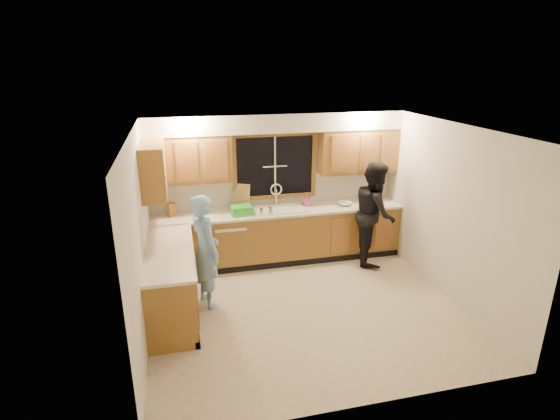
% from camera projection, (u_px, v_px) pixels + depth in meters
% --- Properties ---
extents(floor, '(4.20, 4.20, 0.00)m').
position_uv_depth(floor, '(305.00, 308.00, 6.13)').
color(floor, '#C4B697').
rests_on(floor, ground).
extents(ceiling, '(4.20, 4.20, 0.00)m').
position_uv_depth(ceiling, '(309.00, 129.00, 5.31)').
color(ceiling, silver).
extents(wall_back, '(4.20, 0.00, 4.20)m').
position_uv_depth(wall_back, '(275.00, 186.00, 7.47)').
color(wall_back, silver).
rests_on(wall_back, ground).
extents(wall_left, '(0.00, 3.80, 3.80)m').
position_uv_depth(wall_left, '(140.00, 239.00, 5.26)').
color(wall_left, silver).
rests_on(wall_left, ground).
extents(wall_right, '(0.00, 3.80, 3.80)m').
position_uv_depth(wall_right, '(449.00, 212.00, 6.19)').
color(wall_right, silver).
rests_on(wall_right, ground).
extents(base_cabinets_back, '(4.20, 0.60, 0.88)m').
position_uv_depth(base_cabinets_back, '(279.00, 236.00, 7.46)').
color(base_cabinets_back, olive).
rests_on(base_cabinets_back, ground).
extents(base_cabinets_left, '(0.60, 1.90, 0.88)m').
position_uv_depth(base_cabinets_left, '(171.00, 282.00, 5.91)').
color(base_cabinets_left, olive).
rests_on(base_cabinets_left, ground).
extents(countertop_back, '(4.20, 0.63, 0.04)m').
position_uv_depth(countertop_back, '(279.00, 211.00, 7.29)').
color(countertop_back, beige).
rests_on(countertop_back, base_cabinets_back).
extents(countertop_left, '(0.63, 1.90, 0.04)m').
position_uv_depth(countertop_left, '(170.00, 251.00, 5.76)').
color(countertop_left, beige).
rests_on(countertop_left, base_cabinets_left).
extents(upper_cabinets_left, '(1.35, 0.33, 0.75)m').
position_uv_depth(upper_cabinets_left, '(188.00, 159.00, 6.81)').
color(upper_cabinets_left, olive).
rests_on(upper_cabinets_left, wall_back).
extents(upper_cabinets_right, '(1.35, 0.33, 0.75)m').
position_uv_depth(upper_cabinets_right, '(358.00, 151.00, 7.44)').
color(upper_cabinets_right, olive).
rests_on(upper_cabinets_right, wall_back).
extents(upper_cabinets_return, '(0.33, 0.90, 0.75)m').
position_uv_depth(upper_cabinets_return, '(153.00, 170.00, 6.14)').
color(upper_cabinets_return, olive).
rests_on(upper_cabinets_return, wall_left).
extents(soffit, '(4.20, 0.35, 0.30)m').
position_uv_depth(soffit, '(277.00, 123.00, 6.95)').
color(soffit, white).
rests_on(soffit, wall_back).
extents(window_frame, '(1.44, 0.03, 1.14)m').
position_uv_depth(window_frame, '(275.00, 166.00, 7.35)').
color(window_frame, black).
rests_on(window_frame, wall_back).
extents(sink, '(0.86, 0.52, 0.57)m').
position_uv_depth(sink, '(279.00, 213.00, 7.32)').
color(sink, white).
rests_on(sink, countertop_back).
extents(dishwasher, '(0.60, 0.56, 0.82)m').
position_uv_depth(dishwasher, '(230.00, 243.00, 7.27)').
color(dishwasher, silver).
rests_on(dishwasher, floor).
extents(stove, '(0.58, 0.75, 0.90)m').
position_uv_depth(stove, '(171.00, 303.00, 5.38)').
color(stove, silver).
rests_on(stove, floor).
extents(man, '(0.57, 0.69, 1.62)m').
position_uv_depth(man, '(206.00, 251.00, 5.99)').
color(man, '#7DB1EC').
rests_on(man, floor).
extents(woman, '(0.89, 1.01, 1.74)m').
position_uv_depth(woman, '(374.00, 213.00, 7.30)').
color(woman, black).
rests_on(woman, floor).
extents(knife_block, '(0.15, 0.15, 0.22)m').
position_uv_depth(knife_block, '(171.00, 210.00, 6.98)').
color(knife_block, '#A0642C').
rests_on(knife_block, countertop_back).
extents(cutting_board, '(0.34, 0.23, 0.42)m').
position_uv_depth(cutting_board, '(240.00, 196.00, 7.30)').
color(cutting_board, tan).
rests_on(cutting_board, countertop_back).
extents(dish_crate, '(0.33, 0.31, 0.15)m').
position_uv_depth(dish_crate, '(241.00, 210.00, 7.07)').
color(dish_crate, green).
rests_on(dish_crate, countertop_back).
extents(soap_bottle, '(0.10, 0.10, 0.21)m').
position_uv_depth(soap_bottle, '(306.00, 200.00, 7.48)').
color(soap_bottle, '#D65189').
rests_on(soap_bottle, countertop_back).
extents(bowl, '(0.26, 0.26, 0.06)m').
position_uv_depth(bowl, '(345.00, 204.00, 7.52)').
color(bowl, silver).
rests_on(bowl, countertop_back).
extents(can_left, '(0.07, 0.07, 0.11)m').
position_uv_depth(can_left, '(261.00, 212.00, 7.03)').
color(can_left, beige).
rests_on(can_left, countertop_back).
extents(can_right, '(0.09, 0.09, 0.13)m').
position_uv_depth(can_right, '(271.00, 211.00, 7.03)').
color(can_right, beige).
rests_on(can_right, countertop_back).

